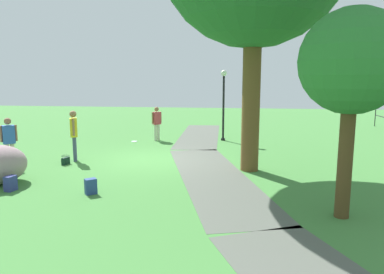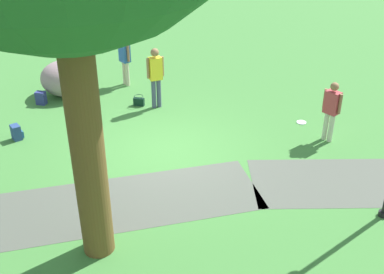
{
  "view_description": "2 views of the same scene",
  "coord_description": "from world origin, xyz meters",
  "px_view_note": "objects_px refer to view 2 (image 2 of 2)",
  "views": [
    {
      "loc": [
        12.2,
        3.16,
        2.89
      ],
      "look_at": [
        -0.06,
        1.49,
        0.87
      ],
      "focal_mm": 33.09,
      "sensor_mm": 36.0,
      "label": 1
    },
    {
      "loc": [
        -0.91,
        10.06,
        5.95
      ],
      "look_at": [
        -0.65,
        0.97,
        0.98
      ],
      "focal_mm": 44.12,
      "sensor_mm": 36.0,
      "label": 2
    }
  ],
  "objects_px": {
    "lawn_boulder": "(65,78)",
    "passerby_on_path": "(331,108)",
    "spare_backpack_on_lawn": "(17,133)",
    "backpack_by_boulder": "(41,98)",
    "woman_with_handbag": "(156,73)",
    "handbag_on_grass": "(139,101)",
    "frisbee_on_grass": "(301,122)",
    "man_near_boulder": "(125,57)"
  },
  "relations": [
    {
      "from": "handbag_on_grass",
      "to": "passerby_on_path",
      "type": "bearing_deg",
      "value": 158.84
    },
    {
      "from": "man_near_boulder",
      "to": "handbag_on_grass",
      "type": "height_order",
      "value": "man_near_boulder"
    },
    {
      "from": "man_near_boulder",
      "to": "frisbee_on_grass",
      "type": "bearing_deg",
      "value": 153.66
    },
    {
      "from": "passerby_on_path",
      "to": "woman_with_handbag",
      "type": "bearing_deg",
      "value": -22.49
    },
    {
      "from": "lawn_boulder",
      "to": "woman_with_handbag",
      "type": "xyz_separation_m",
      "value": [
        -2.92,
        0.85,
        0.52
      ]
    },
    {
      "from": "lawn_boulder",
      "to": "handbag_on_grass",
      "type": "relative_size",
      "value": 6.07
    },
    {
      "from": "man_near_boulder",
      "to": "frisbee_on_grass",
      "type": "xyz_separation_m",
      "value": [
        -5.29,
        2.62,
        -0.94
      ]
    },
    {
      "from": "lawn_boulder",
      "to": "woman_with_handbag",
      "type": "bearing_deg",
      "value": 163.79
    },
    {
      "from": "backpack_by_boulder",
      "to": "woman_with_handbag",
      "type": "bearing_deg",
      "value": 178.2
    },
    {
      "from": "backpack_by_boulder",
      "to": "spare_backpack_on_lawn",
      "type": "xyz_separation_m",
      "value": [
        -0.04,
        2.19,
        0.0
      ]
    },
    {
      "from": "man_near_boulder",
      "to": "backpack_by_boulder",
      "type": "relative_size",
      "value": 4.13
    },
    {
      "from": "handbag_on_grass",
      "to": "spare_backpack_on_lawn",
      "type": "relative_size",
      "value": 0.84
    },
    {
      "from": "spare_backpack_on_lawn",
      "to": "handbag_on_grass",
      "type": "bearing_deg",
      "value": -143.2
    },
    {
      "from": "lawn_boulder",
      "to": "handbag_on_grass",
      "type": "distance_m",
      "value": 2.53
    },
    {
      "from": "lawn_boulder",
      "to": "man_near_boulder",
      "type": "distance_m",
      "value": 2.0
    },
    {
      "from": "backpack_by_boulder",
      "to": "frisbee_on_grass",
      "type": "relative_size",
      "value": 1.49
    },
    {
      "from": "man_near_boulder",
      "to": "backpack_by_boulder",
      "type": "bearing_deg",
      "value": 34.29
    },
    {
      "from": "lawn_boulder",
      "to": "man_near_boulder",
      "type": "height_order",
      "value": "man_near_boulder"
    },
    {
      "from": "lawn_boulder",
      "to": "woman_with_handbag",
      "type": "height_order",
      "value": "woman_with_handbag"
    },
    {
      "from": "passerby_on_path",
      "to": "frisbee_on_grass",
      "type": "relative_size",
      "value": 6.0
    },
    {
      "from": "man_near_boulder",
      "to": "passerby_on_path",
      "type": "xyz_separation_m",
      "value": [
        -5.76,
        3.6,
        -0.03
      ]
    },
    {
      "from": "lawn_boulder",
      "to": "frisbee_on_grass",
      "type": "relative_size",
      "value": 7.65
    },
    {
      "from": "man_near_boulder",
      "to": "handbag_on_grass",
      "type": "distance_m",
      "value": 1.91
    },
    {
      "from": "passerby_on_path",
      "to": "frisbee_on_grass",
      "type": "xyz_separation_m",
      "value": [
        0.47,
        -0.99,
        -0.91
      ]
    },
    {
      "from": "lawn_boulder",
      "to": "backpack_by_boulder",
      "type": "xyz_separation_m",
      "value": [
        0.57,
        0.74,
        -0.35
      ]
    },
    {
      "from": "woman_with_handbag",
      "to": "handbag_on_grass",
      "type": "bearing_deg",
      "value": -9.06
    },
    {
      "from": "spare_backpack_on_lawn",
      "to": "frisbee_on_grass",
      "type": "distance_m",
      "value": 7.67
    },
    {
      "from": "passerby_on_path",
      "to": "backpack_by_boulder",
      "type": "xyz_separation_m",
      "value": [
        8.09,
        -2.02,
        -0.73
      ]
    },
    {
      "from": "woman_with_handbag",
      "to": "frisbee_on_grass",
      "type": "height_order",
      "value": "woman_with_handbag"
    },
    {
      "from": "lawn_boulder",
      "to": "passerby_on_path",
      "type": "distance_m",
      "value": 8.02
    },
    {
      "from": "handbag_on_grass",
      "to": "frisbee_on_grass",
      "type": "bearing_deg",
      "value": 167.84
    },
    {
      "from": "man_near_boulder",
      "to": "handbag_on_grass",
      "type": "bearing_deg",
      "value": 110.92
    },
    {
      "from": "spare_backpack_on_lawn",
      "to": "backpack_by_boulder",
      "type": "bearing_deg",
      "value": -88.88
    },
    {
      "from": "handbag_on_grass",
      "to": "spare_backpack_on_lawn",
      "type": "xyz_separation_m",
      "value": [
        2.9,
        2.17,
        0.05
      ]
    },
    {
      "from": "woman_with_handbag",
      "to": "man_near_boulder",
      "type": "distance_m",
      "value": 2.06
    },
    {
      "from": "lawn_boulder",
      "to": "man_near_boulder",
      "type": "relative_size",
      "value": 1.24
    },
    {
      "from": "man_near_boulder",
      "to": "woman_with_handbag",
      "type": "bearing_deg",
      "value": 124.3
    },
    {
      "from": "frisbee_on_grass",
      "to": "passerby_on_path",
      "type": "bearing_deg",
      "value": 115.68
    },
    {
      "from": "handbag_on_grass",
      "to": "spare_backpack_on_lawn",
      "type": "bearing_deg",
      "value": 36.8
    },
    {
      "from": "woman_with_handbag",
      "to": "passerby_on_path",
      "type": "bearing_deg",
      "value": 157.51
    },
    {
      "from": "woman_with_handbag",
      "to": "spare_backpack_on_lawn",
      "type": "bearing_deg",
      "value": 31.18
    },
    {
      "from": "handbag_on_grass",
      "to": "spare_backpack_on_lawn",
      "type": "height_order",
      "value": "spare_backpack_on_lawn"
    }
  ]
}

